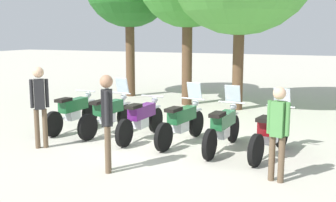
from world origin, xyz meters
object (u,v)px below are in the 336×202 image
motorcycle_3 (182,121)px  person_1 (40,100)px  motorcycle_0 (73,111)px  motorcycle_2 (141,118)px  motorcycle_5 (271,132)px  motorcycle_4 (223,127)px  person_0 (107,115)px  motorcycle_1 (108,113)px  person_2 (278,127)px

motorcycle_3 → person_1: person_1 is taller
motorcycle_0 → motorcycle_3: (3.11, -0.06, 0.01)m
motorcycle_2 → motorcycle_5: bearing=-91.3°
motorcycle_4 → person_0: bearing=148.7°
motorcycle_1 → person_1: (-0.65, -1.78, 0.57)m
motorcycle_5 → person_0: bearing=140.5°
person_1 → motorcycle_1: bearing=120.6°
motorcycle_1 → person_2: (4.50, -1.82, 0.45)m
person_2 → person_0: bearing=116.5°
motorcycle_1 → motorcycle_2: motorcycle_1 is taller
motorcycle_4 → motorcycle_0: bearing=90.2°
motorcycle_4 → person_1: person_1 is taller
motorcycle_0 → motorcycle_2: bearing=-91.5°
motorcycle_2 → person_0: bearing=-165.6°
motorcycle_2 → person_2: size_ratio=1.32×
person_1 → motorcycle_4: bearing=72.3°
motorcycle_0 → person_0: (2.60, -2.47, 0.57)m
person_1 → person_2: (5.15, -0.04, -0.12)m
motorcycle_0 → motorcycle_4: (4.15, -0.22, 0.01)m
motorcycle_1 → person_0: (1.56, -2.54, 0.56)m
motorcycle_2 → person_0: size_ratio=1.21×
motorcycle_4 → person_1: bearing=114.8°
motorcycle_3 → person_2: person_2 is taller
motorcycle_2 → person_0: person_0 is taller
motorcycle_2 → motorcycle_3: motorcycle_3 is taller
person_1 → person_2: person_1 is taller
motorcycle_4 → person_1: (-3.76, -1.49, 0.57)m
motorcycle_4 → motorcycle_5: (1.04, -0.05, 0.00)m
motorcycle_1 → person_2: bearing=-106.3°
motorcycle_4 → person_1: size_ratio=1.20×
motorcycle_0 → person_0: size_ratio=1.21×
motorcycle_5 → person_2: (0.35, -1.48, 0.45)m
motorcycle_1 → person_0: 3.03m
motorcycle_1 → motorcycle_4: (3.11, -0.29, 0.00)m
motorcycle_1 → motorcycle_3: bearing=-88.0°
motorcycle_1 → person_1: 1.98m
motorcycle_4 → motorcycle_5: bearing=-89.5°
motorcycle_0 → motorcycle_4: bearing=-92.0°
motorcycle_2 → motorcycle_4: (2.07, -0.13, 0.01)m
motorcycle_0 → motorcycle_3: motorcycle_3 is taller
motorcycle_5 → person_0: (-2.59, -2.20, 0.56)m
motorcycle_3 → motorcycle_0: bearing=96.3°
motorcycle_3 → motorcycle_5: 2.08m
motorcycle_3 → person_2: (2.42, -1.68, 0.45)m
motorcycle_4 → person_0: (-1.55, -2.25, 0.56)m
motorcycle_0 → motorcycle_2: size_ratio=1.00×
motorcycle_5 → person_0: 3.44m
person_2 → motorcycle_3: bearing=67.8°
motorcycle_3 → person_0: 2.52m
person_0 → person_1: (-2.21, 0.76, 0.01)m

